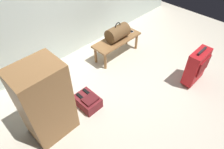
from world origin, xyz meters
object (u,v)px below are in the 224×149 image
side_cabinet (45,102)px  backpack_maroon (88,101)px  bench (117,42)px  duffel_bag_brown (118,33)px  suitcase_upright_red (197,66)px  cell_phone (130,31)px

side_cabinet → backpack_maroon: bearing=-3.9°
bench → duffel_bag_brown: 0.19m
bench → suitcase_upright_red: 1.48m
side_cabinet → cell_phone: bearing=13.6°
duffel_bag_brown → cell_phone: 0.40m
cell_phone → side_cabinet: side_cabinet is taller
suitcase_upright_red → side_cabinet: side_cabinet is taller
side_cabinet → suitcase_upright_red: bearing=-22.7°
cell_phone → backpack_maroon: size_ratio=0.38×
bench → cell_phone: bearing=1.7°
duffel_bag_brown → bench: bearing=-180.0°
cell_phone → duffel_bag_brown: bearing=-178.3°
duffel_bag_brown → cell_phone: bearing=1.7°
duffel_bag_brown → suitcase_upright_red: 1.48m
duffel_bag_brown → backpack_maroon: (-1.24, -0.56, -0.41)m
cell_phone → suitcase_upright_red: suitcase_upright_red is taller
suitcase_upright_red → duffel_bag_brown: bearing=103.7°
backpack_maroon → cell_phone: bearing=19.5°
cell_phone → suitcase_upright_red: (-0.03, -1.44, -0.04)m
bench → backpack_maroon: (-1.22, -0.56, -0.22)m
bench → backpack_maroon: bearing=-155.4°
cell_phone → side_cabinet: 2.27m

